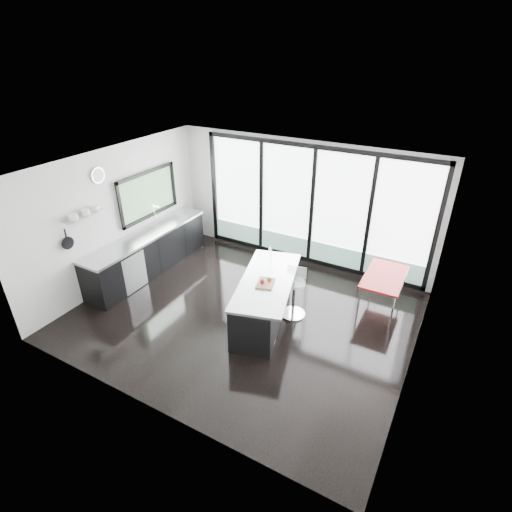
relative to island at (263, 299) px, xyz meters
The scene contains 11 objects.
floor 0.59m from the island, 169.83° to the right, with size 6.00×5.00×0.00m, color black.
ceiling 2.39m from the island, 169.83° to the right, with size 6.00×5.00×0.00m, color white.
wall_back 2.54m from the island, 92.51° to the left, with size 6.00×0.09×2.80m.
wall_front 2.77m from the island, 98.34° to the right, with size 6.00×0.00×2.80m, color beige.
wall_left 3.54m from the island, behind, with size 0.26×5.00×2.80m.
wall_right 2.79m from the island, ahead, with size 0.00×5.00×2.80m, color beige.
counter_cabinets 3.07m from the island, behind, with size 0.69×3.24×1.36m.
island is the anchor object (origin of this frame).
bar_stool_near 0.66m from the island, 59.93° to the right, with size 0.39×0.39×0.62m, color silver.
bar_stool_far 0.59m from the island, 41.66° to the left, with size 0.47×0.47×0.74m, color silver.
red_table 2.36m from the island, 40.19° to the left, with size 0.71×1.25×0.67m, color maroon.
Camera 1 is at (3.17, -5.23, 4.61)m, focal length 28.00 mm.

